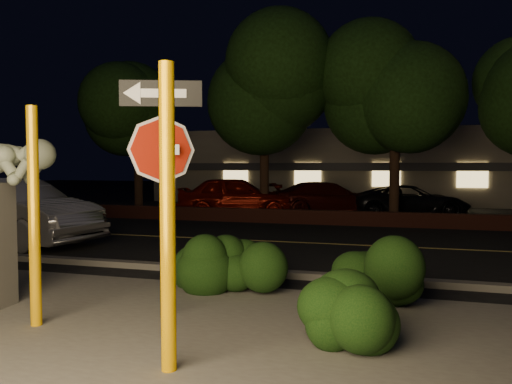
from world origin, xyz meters
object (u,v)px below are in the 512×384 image
signpost (161,150)px  parked_car_dark (410,201)px  yellow_pole_left (34,217)px  parked_car_darkred (328,199)px  parked_car_red (236,196)px  yellow_pole_right (168,219)px  silver_sedan (10,211)px

signpost → parked_car_dark: (3.37, 15.04, -1.62)m
yellow_pole_left → parked_car_darkred: (1.52, 15.36, -0.71)m
yellow_pole_left → parked_car_red: bearing=98.4°
parked_car_red → parked_car_dark: (6.85, 1.66, -0.18)m
yellow_pole_right → parked_car_darkred: (-0.72, 16.16, -0.83)m
parked_car_darkred → yellow_pole_left: bearing=152.0°
yellow_pole_left → silver_sedan: (-5.40, 5.43, -0.54)m
yellow_pole_left → parked_car_red: (-2.08, 14.12, -0.58)m
silver_sedan → parked_car_red: silver_sedan is taller
parked_car_red → parked_car_darkred: size_ratio=1.00×
silver_sedan → parked_car_dark: 14.51m
signpost → parked_car_darkred: bearing=69.2°
parked_car_dark → signpost: bearing=154.6°
yellow_pole_left → yellow_pole_right: bearing=-19.5°
parked_car_red → parked_car_dark: 7.05m
yellow_pole_left → parked_car_dark: 16.50m
parked_car_red → parked_car_darkred: parked_car_red is taller
silver_sedan → yellow_pole_right: bearing=-119.5°
yellow_pole_right → parked_car_dark: (2.53, 16.57, -0.89)m
yellow_pole_right → parked_car_darkred: bearing=92.6°
yellow_pole_right → yellow_pole_left: bearing=160.5°
parked_car_darkred → yellow_pole_right: bearing=160.2°
silver_sedan → parked_car_darkred: 12.11m
yellow_pole_left → silver_sedan: 7.68m
yellow_pole_right → parked_car_dark: size_ratio=0.67×
yellow_pole_right → signpost: 1.90m
parked_car_red → silver_sedan: bearing=144.0°
signpost → parked_car_red: bearing=84.3°
yellow_pole_left → parked_car_red: 14.28m
yellow_pole_left → signpost: 1.80m
silver_sedan → parked_car_red: 9.30m
signpost → parked_car_dark: size_ratio=0.69×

